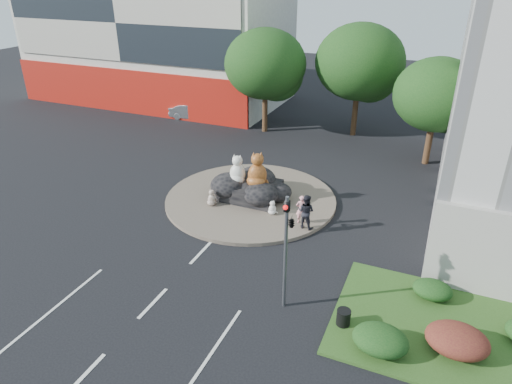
# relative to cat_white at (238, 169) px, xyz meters

# --- Properties ---
(ground) EXTENTS (120.00, 120.00, 0.00)m
(ground) POSITION_rel_cat_white_xyz_m (0.73, -9.81, -1.98)
(ground) COLOR black
(ground) RESTS_ON ground
(roundabout_island) EXTENTS (10.00, 10.00, 0.20)m
(roundabout_island) POSITION_rel_cat_white_xyz_m (0.73, 0.19, -1.88)
(roundabout_island) COLOR brown
(roundabout_island) RESTS_ON ground
(rock_plinth) EXTENTS (3.20, 2.60, 0.90)m
(rock_plinth) POSITION_rel_cat_white_xyz_m (0.73, 0.19, -1.33)
(rock_plinth) COLOR black
(rock_plinth) RESTS_ON roundabout_island
(shophouse_block) EXTENTS (25.20, 12.30, 17.40)m
(shophouse_block) POSITION_rel_cat_white_xyz_m (-17.27, 18.10, 4.20)
(shophouse_block) COLOR beige
(shophouse_block) RESTS_ON ground
(grass_verge) EXTENTS (10.00, 6.00, 0.12)m
(grass_verge) POSITION_rel_cat_white_xyz_m (12.73, -6.81, -1.92)
(grass_verge) COLOR #284B19
(grass_verge) RESTS_ON ground
(tree_left) EXTENTS (6.46, 6.46, 8.27)m
(tree_left) POSITION_rel_cat_white_xyz_m (-3.20, 12.25, 3.27)
(tree_left) COLOR #382314
(tree_left) RESTS_ON ground
(tree_mid) EXTENTS (6.84, 6.84, 8.76)m
(tree_mid) POSITION_rel_cat_white_xyz_m (3.80, 14.25, 3.58)
(tree_mid) COLOR #382314
(tree_mid) RESTS_ON ground
(tree_right) EXTENTS (5.70, 5.70, 7.30)m
(tree_right) POSITION_rel_cat_white_xyz_m (9.80, 10.25, 2.65)
(tree_right) COLOR #382314
(tree_right) RESTS_ON ground
(hedge_near_green) EXTENTS (2.00, 1.60, 0.90)m
(hedge_near_green) POSITION_rel_cat_white_xyz_m (9.73, -8.81, -1.41)
(hedge_near_green) COLOR #113712
(hedge_near_green) RESTS_ON grass_verge
(hedge_red) EXTENTS (2.20, 1.76, 0.99)m
(hedge_red) POSITION_rel_cat_white_xyz_m (12.23, -7.81, -1.37)
(hedge_red) COLOR #4E1419
(hedge_red) RESTS_ON grass_verge
(hedge_back_green) EXTENTS (1.60, 1.28, 0.72)m
(hedge_back_green) POSITION_rel_cat_white_xyz_m (11.23, -5.01, -1.50)
(hedge_back_green) COLOR #113712
(hedge_back_green) RESTS_ON grass_verge
(traffic_light) EXTENTS (0.44, 1.24, 5.00)m
(traffic_light) POSITION_rel_cat_white_xyz_m (5.83, -7.81, 1.64)
(traffic_light) COLOR #595B60
(traffic_light) RESTS_ON ground
(cat_white) EXTENTS (1.15, 1.02, 1.76)m
(cat_white) POSITION_rel_cat_white_xyz_m (0.00, 0.00, 0.00)
(cat_white) COLOR silver
(cat_white) RESTS_ON rock_plinth
(cat_tabby) EXTENTS (1.60, 1.52, 2.08)m
(cat_tabby) POSITION_rel_cat_white_xyz_m (1.21, 0.07, 0.16)
(cat_tabby) COLOR #B36C25
(cat_tabby) RESTS_ON rock_plinth
(kitten_calico) EXTENTS (0.63, 0.56, 0.97)m
(kitten_calico) POSITION_rel_cat_white_xyz_m (-0.92, -1.51, -1.30)
(kitten_calico) COLOR white
(kitten_calico) RESTS_ON roundabout_island
(kitten_white) EXTENTS (0.65, 0.65, 0.82)m
(kitten_white) POSITION_rel_cat_white_xyz_m (2.63, -1.17, -1.37)
(kitten_white) COLOR silver
(kitten_white) RESTS_ON roundabout_island
(pedestrian_pink) EXTENTS (0.68, 0.58, 1.59)m
(pedestrian_pink) POSITION_rel_cat_white_xyz_m (4.37, -1.44, -0.99)
(pedestrian_pink) COLOR pink
(pedestrian_pink) RESTS_ON roundabout_island
(pedestrian_dark) EXTENTS (0.99, 0.82, 1.86)m
(pedestrian_dark) POSITION_rel_cat_white_xyz_m (4.73, -1.83, -0.85)
(pedestrian_dark) COLOR black
(pedestrian_dark) RESTS_ON roundabout_island
(parked_car) EXTENTS (4.39, 1.95, 1.40)m
(parked_car) POSITION_rel_cat_white_xyz_m (-10.45, 12.73, -1.28)
(parked_car) COLOR #9FA3A7
(parked_car) RESTS_ON ground
(litter_bin) EXTENTS (0.67, 0.67, 0.65)m
(litter_bin) POSITION_rel_cat_white_xyz_m (8.23, -8.04, -1.54)
(litter_bin) COLOR black
(litter_bin) RESTS_ON grass_verge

